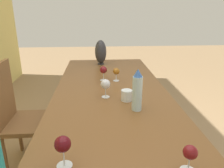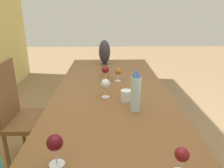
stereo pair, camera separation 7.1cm
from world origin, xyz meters
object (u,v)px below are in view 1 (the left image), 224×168
at_px(vase, 101,52).
at_px(wine_glass_4, 105,85).
at_px(wine_glass_2, 190,154).
at_px(water_tumbler, 127,95).
at_px(wine_glass_3, 103,70).
at_px(wine_glass_1, 63,145).
at_px(chair_far, 21,115).
at_px(wine_glass_5, 116,72).
at_px(water_bottle, 137,91).

height_order(vase, wine_glass_4, vase).
bearing_deg(wine_glass_2, vase, 10.06).
distance_m(water_tumbler, wine_glass_2, 0.77).
height_order(wine_glass_3, wine_glass_4, wine_glass_4).
relative_size(wine_glass_2, wine_glass_3, 0.92).
bearing_deg(wine_glass_1, vase, -6.24).
xyz_separation_m(wine_glass_1, chair_far, (1.00, 0.54, -0.36)).
height_order(wine_glass_1, wine_glass_4, wine_glass_1).
height_order(wine_glass_1, chair_far, chair_far).
distance_m(vase, wine_glass_1, 1.79).
bearing_deg(water_tumbler, wine_glass_1, 152.13).
height_order(vase, wine_glass_5, vase).
height_order(vase, wine_glass_3, vase).
height_order(wine_glass_2, wine_glass_3, wine_glass_3).
distance_m(water_tumbler, chair_far, 1.00).
bearing_deg(vase, wine_glass_4, -179.14).
bearing_deg(wine_glass_1, wine_glass_5, -15.87).
bearing_deg(water_tumbler, wine_glass_2, -167.96).
distance_m(water_bottle, wine_glass_1, 0.67).
height_order(water_tumbler, chair_far, chair_far).
relative_size(water_bottle, wine_glass_1, 1.93).
height_order(wine_glass_3, chair_far, chair_far).
bearing_deg(vase, wine_glass_2, -169.94).
bearing_deg(wine_glass_4, wine_glass_3, 0.38).
distance_m(water_tumbler, wine_glass_1, 0.78).
bearing_deg(vase, wine_glass_1, 173.76).
relative_size(wine_glass_1, wine_glass_4, 1.03).
relative_size(water_tumbler, wine_glass_2, 0.65).
relative_size(wine_glass_4, wine_glass_5, 1.15).
bearing_deg(wine_glass_4, chair_far, 71.77).
relative_size(vase, wine_glass_4, 2.04).
bearing_deg(wine_glass_3, chair_far, 102.39).
relative_size(vase, wine_glass_5, 2.34).
relative_size(wine_glass_1, chair_far, 0.15).
xyz_separation_m(vase, wine_glass_3, (-0.61, -0.01, -0.05)).
distance_m(vase, wine_glass_2, 1.88).
xyz_separation_m(water_bottle, water_tumbler, (0.16, 0.05, -0.10)).
height_order(wine_glass_3, wine_glass_5, wine_glass_3).
relative_size(water_tumbler, wine_glass_5, 0.65).
bearing_deg(water_bottle, wine_glass_2, -169.13).
xyz_separation_m(water_tumbler, wine_glass_4, (0.07, 0.15, 0.06)).
bearing_deg(wine_glass_4, water_tumbler, -115.75).
distance_m(water_tumbler, wine_glass_3, 0.51).
bearing_deg(wine_glass_2, chair_far, 44.74).
bearing_deg(chair_far, wine_glass_3, -77.61).
xyz_separation_m(wine_glass_5, chair_far, (-0.14, 0.87, -0.34)).
distance_m(wine_glass_3, wine_glass_5, 0.12).
height_order(wine_glass_4, chair_far, chair_far).
height_order(water_bottle, water_tumbler, water_bottle).
bearing_deg(wine_glass_5, vase, 11.64).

